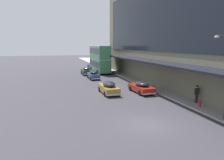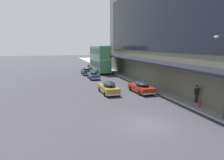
% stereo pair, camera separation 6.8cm
% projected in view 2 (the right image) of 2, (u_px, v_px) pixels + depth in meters
% --- Properties ---
extents(ground, '(240.00, 240.00, 0.00)m').
position_uv_depth(ground, '(146.00, 125.00, 16.98)').
color(ground, '#3B3941').
extents(transit_bus_kerbside_front, '(2.91, 10.21, 6.00)m').
position_uv_depth(transit_bus_kerbside_front, '(100.00, 58.00, 48.99)').
color(transit_bus_kerbside_front, '#448B56').
rests_on(transit_bus_kerbside_front, ground).
extents(sedan_second_mid, '(1.81, 4.27, 1.55)m').
position_uv_depth(sedan_second_mid, '(94.00, 75.00, 39.59)').
color(sedan_second_mid, navy).
rests_on(sedan_second_mid, ground).
extents(sedan_lead_mid, '(1.99, 4.46, 1.52)m').
position_uv_depth(sedan_lead_mid, '(92.00, 65.00, 58.07)').
color(sedan_lead_mid, navy).
rests_on(sedan_lead_mid, ground).
extents(sedan_far_back, '(1.87, 5.02, 1.61)m').
position_uv_depth(sedan_far_back, '(109.00, 88.00, 27.73)').
color(sedan_far_back, olive).
rests_on(sedan_far_back, ground).
extents(sedan_oncoming_front, '(2.06, 4.98, 1.54)m').
position_uv_depth(sedan_oncoming_front, '(141.00, 87.00, 28.22)').
color(sedan_oncoming_front, '#A42615').
rests_on(sedan_oncoming_front, ground).
extents(sedan_second_near, '(1.89, 4.62, 1.54)m').
position_uv_depth(sedan_second_near, '(86.00, 71.00, 45.68)').
color(sedan_second_near, '#233927').
rests_on(sedan_second_near, ground).
extents(pedestrian_at_kerb, '(0.62, 0.33, 1.86)m').
position_uv_depth(pedestrian_at_kerb, '(197.00, 93.00, 22.69)').
color(pedestrian_at_kerb, '#2D2333').
rests_on(pedestrian_at_kerb, sidewalk_kerb).
extents(fire_hydrant, '(0.20, 0.40, 0.70)m').
position_uv_depth(fire_hydrant, '(200.00, 104.00, 21.21)').
color(fire_hydrant, red).
rests_on(fire_hydrant, sidewalk_kerb).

